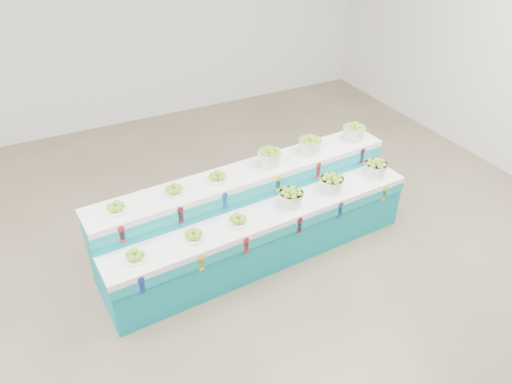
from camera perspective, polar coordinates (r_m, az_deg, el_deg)
ground at (r=5.46m, az=-3.33°, el=-12.98°), size 10.00×10.00×0.00m
back_wall at (r=8.80m, az=-18.04°, el=19.42°), size 10.00×0.00×10.00m
display_stand at (r=5.78m, az=-0.00°, el=-2.96°), size 3.85×1.22×1.02m
plate_lower_left at (r=5.00m, az=-13.99°, el=-7.23°), size 0.25×0.25×0.10m
plate_lower_mid at (r=5.14m, az=-7.30°, el=-5.00°), size 0.25×0.25×0.10m
plate_lower_right at (r=5.31m, az=-2.11°, el=-3.22°), size 0.25×0.25×0.10m
basket_lower_left at (r=5.58m, az=4.13°, el=-0.56°), size 0.31×0.31×0.22m
basket_lower_mid at (r=5.88m, az=8.85°, el=1.09°), size 0.31×0.31×0.22m
basket_lower_right at (r=6.29m, az=13.84°, el=2.81°), size 0.31×0.31×0.22m
plate_upper_left at (r=5.19m, az=-16.10°, el=-1.70°), size 0.25×0.25×0.10m
plate_upper_mid at (r=5.32m, az=-9.61°, el=0.29°), size 0.25×0.25×0.10m
plate_upper_right at (r=5.49m, az=-4.54°, el=1.84°), size 0.25×0.25×0.10m
basket_upper_left at (r=5.75m, az=1.63°, el=4.20°), size 0.31×0.31×0.22m
basket_upper_mid at (r=6.04m, az=6.36°, el=5.57°), size 0.31×0.31×0.22m
basket_upper_right at (r=6.44m, az=11.40°, el=6.98°), size 0.31×0.31×0.22m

